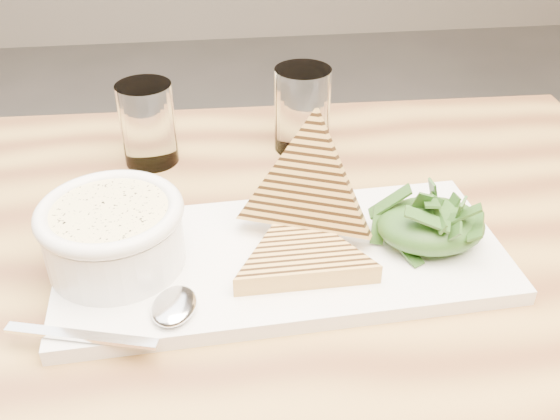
{
  "coord_description": "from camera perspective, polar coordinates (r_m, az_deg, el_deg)",
  "views": [
    {
      "loc": [
        -0.08,
        -0.32,
        1.13
      ],
      "look_at": [
        -0.02,
        0.16,
        0.8
      ],
      "focal_mm": 40.0,
      "sensor_mm": 36.0,
      "label": 1
    }
  ],
  "objects": [
    {
      "name": "table_leg_br",
      "position": [
        1.19,
        17.4,
        -8.46
      ],
      "size": [
        0.06,
        0.06,
        0.71
      ],
      "primitive_type": "cylinder",
      "color": "#A77E3E",
      "rests_on": "ground"
    },
    {
      "name": "glass_near",
      "position": [
        0.77,
        -11.99,
        7.71
      ],
      "size": [
        0.07,
        0.07,
        0.1
      ],
      "primitive_type": "cylinder",
      "color": "white",
      "rests_on": "table_top"
    },
    {
      "name": "platter",
      "position": [
        0.6,
        0.24,
        -4.38
      ],
      "size": [
        0.43,
        0.21,
        0.02
      ],
      "primitive_type": "cube",
      "rotation": [
        0.0,
        0.0,
        0.05
      ],
      "color": "white",
      "rests_on": "table_top"
    },
    {
      "name": "salad_base",
      "position": [
        0.62,
        13.63,
        -1.38
      ],
      "size": [
        0.1,
        0.08,
        0.04
      ],
      "primitive_type": "ellipsoid",
      "color": "black",
      "rests_on": "platter"
    },
    {
      "name": "table_top",
      "position": [
        0.62,
        -10.12,
        -7.41
      ],
      "size": [
        1.13,
        0.77,
        0.04
      ],
      "primitive_type": "cube",
      "rotation": [
        0.0,
        0.0,
        -0.03
      ],
      "color": "#A77E3E",
      "rests_on": "ground"
    },
    {
      "name": "soup_bowl",
      "position": [
        0.59,
        -14.87,
        -2.7
      ],
      "size": [
        0.13,
        0.13,
        0.05
      ],
      "primitive_type": "cylinder",
      "color": "white",
      "rests_on": "platter"
    },
    {
      "name": "bowl_rim",
      "position": [
        0.57,
        -15.33,
        -0.14
      ],
      "size": [
        0.13,
        0.13,
        0.01
      ],
      "primitive_type": "torus",
      "color": "white",
      "rests_on": "soup_bowl"
    },
    {
      "name": "sandwich_flat",
      "position": [
        0.58,
        1.96,
        -4.13
      ],
      "size": [
        0.16,
        0.16,
        0.02
      ],
      "primitive_type": null,
      "rotation": [
        0.0,
        0.0,
        0.02
      ],
      "color": "#C69447",
      "rests_on": "platter"
    },
    {
      "name": "sandwich_lean",
      "position": [
        0.6,
        2.55,
        1.98
      ],
      "size": [
        0.19,
        0.18,
        0.17
      ],
      "primitive_type": null,
      "rotation": [
        1.17,
        0.0,
        -0.39
      ],
      "color": "#C69447",
      "rests_on": "sandwich_flat"
    },
    {
      "name": "spoon_handle",
      "position": [
        0.53,
        -17.73,
        -10.88
      ],
      "size": [
        0.13,
        0.04,
        0.0
      ],
      "primitive_type": "cube",
      "rotation": [
        0.0,
        0.0,
        -0.28
      ],
      "color": "silver",
      "rests_on": "platter"
    },
    {
      "name": "spoon_bowl",
      "position": [
        0.54,
        -9.64,
        -8.63
      ],
      "size": [
        0.05,
        0.06,
        0.01
      ],
      "primitive_type": "ellipsoid",
      "rotation": [
        0.0,
        0.0,
        -0.28
      ],
      "color": "silver",
      "rests_on": "platter"
    },
    {
      "name": "glass_far",
      "position": [
        0.78,
        2.04,
        9.16
      ],
      "size": [
        0.07,
        0.07,
        0.11
      ],
      "primitive_type": "cylinder",
      "color": "white",
      "rests_on": "table_top"
    },
    {
      "name": "arugula_pile",
      "position": [
        0.61,
        13.71,
        -0.86
      ],
      "size": [
        0.11,
        0.1,
        0.05
      ],
      "primitive_type": null,
      "color": "#396C25",
      "rests_on": "platter"
    },
    {
      "name": "soup",
      "position": [
        0.57,
        -15.3,
        -0.31
      ],
      "size": [
        0.11,
        0.11,
        0.01
      ],
      "primitive_type": "cylinder",
      "color": "#EEDE94",
      "rests_on": "soup_bowl"
    }
  ]
}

